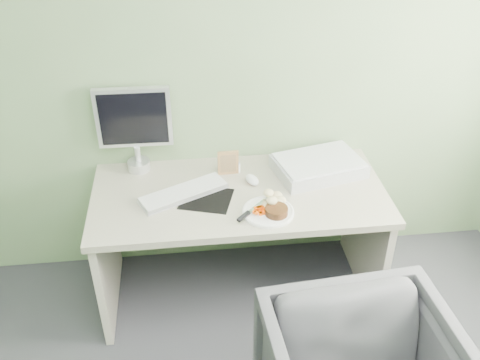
{
  "coord_description": "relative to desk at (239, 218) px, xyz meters",
  "views": [
    {
      "loc": [
        -0.27,
        -0.74,
        2.4
      ],
      "look_at": [
        -0.01,
        1.5,
        0.89
      ],
      "focal_mm": 40.0,
      "sensor_mm": 36.0,
      "label": 1
    }
  ],
  "objects": [
    {
      "name": "desk",
      "position": [
        0.0,
        0.0,
        0.0
      ],
      "size": [
        1.6,
        0.75,
        0.73
      ],
      "color": "#A79F8C",
      "rests_on": "floor"
    },
    {
      "name": "eyedrop_bottle",
      "position": [
        0.02,
        0.2,
        0.22
      ],
      "size": [
        0.03,
        0.03,
        0.07
      ],
      "color": "white",
      "rests_on": "desk"
    },
    {
      "name": "carrot_heap",
      "position": [
        0.08,
        -0.22,
        0.22
      ],
      "size": [
        0.08,
        0.07,
        0.04
      ],
      "primitive_type": "cube",
      "rotation": [
        0.0,
        0.0,
        -0.41
      ],
      "color": "#FF5305",
      "rests_on": "plate"
    },
    {
      "name": "keyboard",
      "position": [
        -0.3,
        0.01,
        0.2
      ],
      "size": [
        0.49,
        0.33,
        0.02
      ],
      "primitive_type": "cube",
      "rotation": [
        0.0,
        0.0,
        0.45
      ],
      "color": "white",
      "rests_on": "desk"
    },
    {
      "name": "potato_pile",
      "position": [
        0.16,
        -0.15,
        0.23
      ],
      "size": [
        0.13,
        0.11,
        0.06
      ],
      "primitive_type": "ellipsoid",
      "rotation": [
        0.0,
        0.0,
        -0.33
      ],
      "color": "tan",
      "rests_on": "plate"
    },
    {
      "name": "photo_frame",
      "position": [
        -0.04,
        0.19,
        0.26
      ],
      "size": [
        0.12,
        0.02,
        0.15
      ],
      "primitive_type": "cube",
      "rotation": [
        0.0,
        0.0,
        0.03
      ],
      "color": "olive",
      "rests_on": "desk"
    },
    {
      "name": "scanner",
      "position": [
        0.47,
        0.15,
        0.22
      ],
      "size": [
        0.55,
        0.43,
        0.08
      ],
      "primitive_type": "cube",
      "rotation": [
        0.0,
        0.0,
        0.23
      ],
      "color": "#AAABB1",
      "rests_on": "desk"
    },
    {
      "name": "monitor",
      "position": [
        -0.55,
        0.31,
        0.46
      ],
      "size": [
        0.42,
        0.13,
        0.5
      ],
      "rotation": [
        0.0,
        0.0,
        -0.02
      ],
      "color": "silver",
      "rests_on": "desk"
    },
    {
      "name": "steak_knife",
      "position": [
        0.02,
        -0.23,
        0.21
      ],
      "size": [
        0.18,
        0.18,
        0.02
      ],
      "rotation": [
        0.0,
        0.0,
        0.8
      ],
      "color": "silver",
      "rests_on": "plate"
    },
    {
      "name": "mousepad",
      "position": [
        -0.18,
        -0.05,
        0.18
      ],
      "size": [
        0.32,
        0.3,
        0.0
      ],
      "primitive_type": "cube",
      "rotation": [
        0.0,
        0.0,
        -0.29
      ],
      "color": "black",
      "rests_on": "desk"
    },
    {
      "name": "wall_back",
      "position": [
        0.0,
        0.38,
        0.8
      ],
      "size": [
        3.5,
        0.0,
        3.5
      ],
      "primitive_type": "plane",
      "rotation": [
        1.57,
        0.0,
        0.0
      ],
      "color": "gray",
      "rests_on": "floor"
    },
    {
      "name": "computer_mouse",
      "position": [
        0.08,
        0.08,
        0.2
      ],
      "size": [
        0.09,
        0.12,
        0.04
      ],
      "primitive_type": "ellipsoid",
      "rotation": [
        0.0,
        0.0,
        0.31
      ],
      "color": "white",
      "rests_on": "desk"
    },
    {
      "name": "steak",
      "position": [
        0.16,
        -0.24,
        0.22
      ],
      "size": [
        0.14,
        0.14,
        0.04
      ],
      "primitive_type": "cylinder",
      "rotation": [
        0.0,
        0.0,
        -0.24
      ],
      "color": "black",
      "rests_on": "plate"
    },
    {
      "name": "plate",
      "position": [
        0.13,
        -0.21,
        0.19
      ],
      "size": [
        0.27,
        0.27,
        0.01
      ],
      "primitive_type": "cylinder",
      "color": "white",
      "rests_on": "desk"
    }
  ]
}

